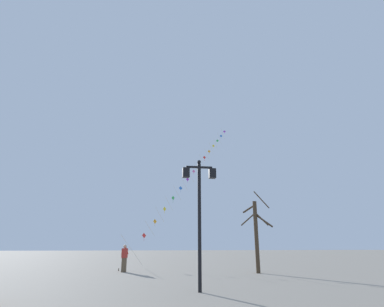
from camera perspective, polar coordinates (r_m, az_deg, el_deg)
name	(u,v)px	position (r m, az deg, el deg)	size (l,w,h in m)	color
ground_plane	(145,271)	(22.56, -8.66, -20.64)	(160.00, 160.00, 0.00)	gray
twin_lantern_lamp_post	(199,198)	(12.68, 1.38, -8.18)	(1.39, 0.28, 5.13)	black
kite_train	(193,172)	(33.72, 0.18, -3.50)	(12.72, 18.82, 17.85)	brown
kite_flyer	(125,257)	(21.86, -12.34, -18.23)	(0.45, 0.61, 1.71)	brown
bare_tree	(256,233)	(21.04, 11.81, -14.08)	(1.98, 1.32, 5.16)	#423323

